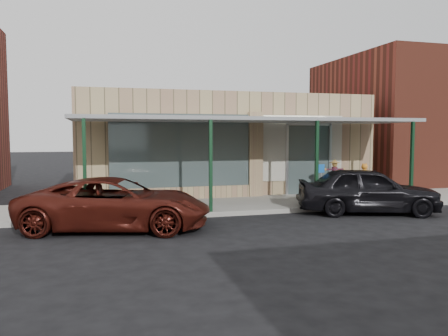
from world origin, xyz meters
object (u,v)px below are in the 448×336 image
object	(u,v)px
handicap_sign	(321,179)
parked_sedan	(367,190)
barrel_pumpkin	(363,189)
car_maroon	(116,203)
barrel_scarecrow	(334,185)

from	to	relation	value
handicap_sign	parked_sedan	size ratio (longest dim) A/B	0.29
barrel_pumpkin	car_maroon	bearing A→B (deg)	-162.98
handicap_sign	barrel_scarecrow	bearing A→B (deg)	33.64
handicap_sign	parked_sedan	distance (m)	1.56
barrel_pumpkin	handicap_sign	world-z (taller)	handicap_sign
parked_sedan	barrel_pumpkin	bearing A→B (deg)	-13.19
barrel_scarecrow	car_maroon	xyz separation A→B (m)	(-8.09, -2.80, 0.05)
barrel_scarecrow	barrel_pumpkin	world-z (taller)	barrel_scarecrow
barrel_pumpkin	car_maroon	size ratio (longest dim) A/B	0.15
parked_sedan	car_maroon	xyz separation A→B (m)	(-7.84, -0.29, -0.06)
barrel_pumpkin	car_maroon	distance (m)	9.83
car_maroon	barrel_scarecrow	bearing A→B (deg)	-56.70
barrel_scarecrow	car_maroon	world-z (taller)	barrel_scarecrow
barrel_scarecrow	parked_sedan	xyz separation A→B (m)	(-0.25, -2.51, 0.11)
handicap_sign	car_maroon	world-z (taller)	handicap_sign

